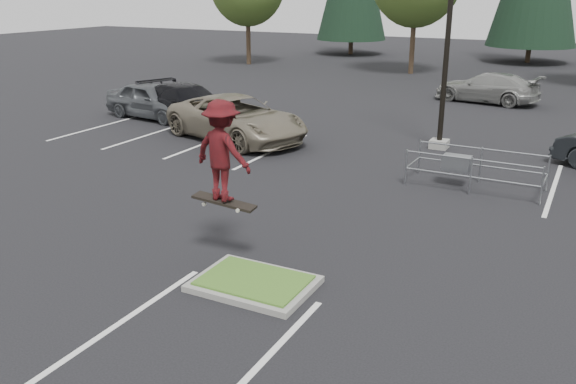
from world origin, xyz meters
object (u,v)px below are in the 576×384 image
at_px(car_l_black, 186,103).
at_px(car_l_grey, 152,100).
at_px(cart_corral, 461,164).
at_px(skateboarder, 222,151).
at_px(light_pole, 450,13).
at_px(car_l_tan, 236,118).
at_px(car_far_silver, 488,88).

height_order(car_l_black, car_l_grey, car_l_black).
xyz_separation_m(cart_corral, skateboarder, (-3.28, -7.12, 1.64)).
height_order(light_pole, cart_corral, light_pole).
relative_size(skateboarder, car_l_grey, 0.49).
distance_m(car_l_tan, car_l_black, 3.88).
bearing_deg(car_l_grey, light_pole, -79.86).
height_order(light_pole, car_l_black, light_pole).
height_order(car_l_black, car_far_silver, car_l_black).
bearing_deg(cart_corral, skateboarder, -113.52).
relative_size(car_l_grey, car_far_silver, 0.91).
bearing_deg(car_far_silver, car_l_tan, -19.47).
bearing_deg(light_pole, car_l_black, -177.27).
relative_size(light_pole, car_l_grey, 2.25).
bearing_deg(cart_corral, car_l_tan, 169.26).
distance_m(skateboarder, car_far_silver, 21.22).
xyz_separation_m(light_pole, car_l_tan, (-7.00, -2.17, -3.75)).
height_order(car_l_tan, car_far_silver, car_l_tan).
bearing_deg(light_pole, car_l_tan, -162.78).
bearing_deg(car_l_grey, car_far_silver, -41.30).
height_order(skateboarder, car_far_silver, skateboarder).
distance_m(light_pole, car_far_silver, 10.71).
xyz_separation_m(cart_corral, car_l_grey, (-13.87, 3.49, 0.11)).
bearing_deg(skateboarder, car_far_silver, -85.71).
bearing_deg(car_l_grey, skateboarder, -127.26).
bearing_deg(skateboarder, cart_corral, -106.30).
bearing_deg(car_l_grey, car_l_tan, -99.72).
bearing_deg(skateboarder, car_l_black, -41.87).
height_order(cart_corral, skateboarder, skateboarder).
bearing_deg(car_l_black, light_pole, -65.86).
bearing_deg(car_l_tan, car_far_silver, -10.50).
relative_size(car_l_black, car_far_silver, 1.09).
bearing_deg(cart_corral, car_l_grey, 167.11).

